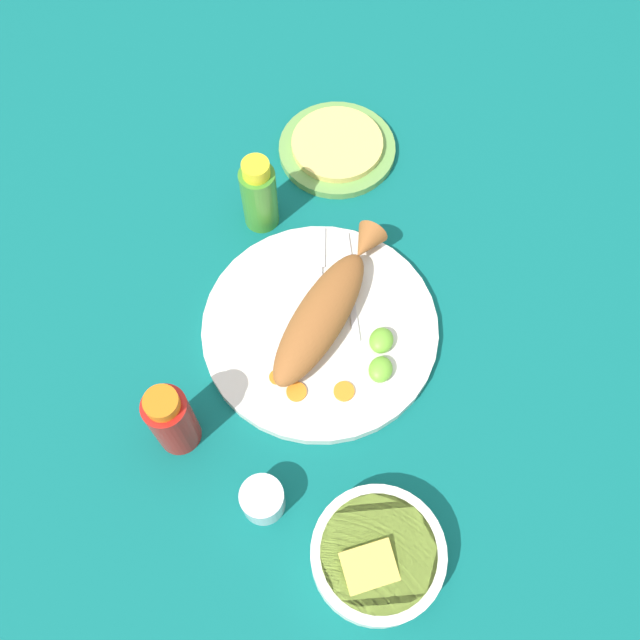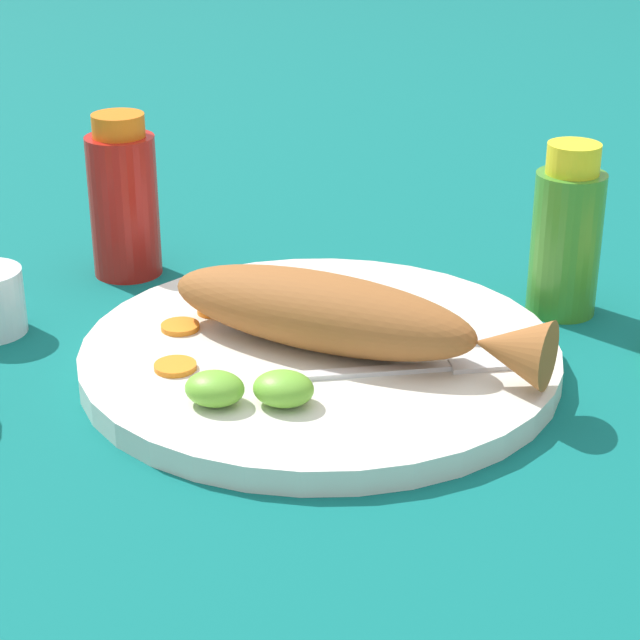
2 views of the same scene
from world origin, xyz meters
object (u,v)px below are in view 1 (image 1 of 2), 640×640
Objects in this scene: fork_near at (319,272)px; hot_sauce_bottle_green at (259,195)px; hot_sauce_bottle_red at (172,420)px; salt_cup at (263,500)px; fried_fish at (326,309)px; guacamole_bowl at (378,555)px; tortilla_plate at (337,149)px; main_plate at (320,329)px; fork_far at (348,278)px.

hot_sauce_bottle_green is (-0.08, -0.12, 0.05)m from fork_near.
hot_sauce_bottle_red is 2.44× the size of salt_cup.
fried_fish reaches higher than guacamole_bowl.
hot_sauce_bottle_red is 0.72× the size of tortilla_plate.
hot_sauce_bottle_green is at bearing -178.02° from hot_sauce_bottle_red.
main_plate is at bearing 12.82° from tortilla_plate.
salt_cup is (0.43, 0.16, -0.04)m from hot_sauce_bottle_green.
salt_cup reaches higher than main_plate.
hot_sauce_bottle_green is 0.55m from guacamole_bowl.
fork_near is 0.42m from guacamole_bowl.
guacamole_bowl is at bearing 30.37° from main_plate.
guacamole_bowl is at bearing 35.31° from hot_sauce_bottle_green.
tortilla_plate is (-0.24, -0.05, -0.01)m from fork_near.
guacamole_bowl is (0.37, 0.20, 0.01)m from fork_near.
guacamole_bowl reaches higher than tortilla_plate.
main_plate is 0.09m from fork_near.
hot_sauce_bottle_red is at bearing -110.85° from salt_cup.
main_plate is 0.23m from hot_sauce_bottle_green.
hot_sauce_bottle_green reaches higher than fork_far.
hot_sauce_bottle_red is at bearing 129.19° from fork_far.
hot_sauce_bottle_green reaches higher than guacamole_bowl.
tortilla_plate is (-0.31, -0.08, -0.04)m from fried_fish.
hot_sauce_bottle_red is at bearing -103.92° from guacamole_bowl.
main_plate is 0.34m from tortilla_plate.
fork_near is 0.92× the size of tortilla_plate.
salt_cup is (0.28, 0.00, -0.02)m from fried_fish.
fried_fish is at bearing -179.40° from salt_cup.
fried_fish is at bearing 168.84° from main_plate.
fork_near is (-0.08, -0.03, 0.01)m from main_plate.
fork_far is 1.24× the size of hot_sauce_bottle_red.
fork_near is 0.32m from hot_sauce_bottle_red.
salt_cup is (0.35, -0.01, 0.00)m from fork_far.
main_plate is at bearing -178.66° from salt_cup.
main_plate is 1.77× the size of tortilla_plate.
salt_cup is 0.29× the size of tortilla_plate.
fried_fish is 0.08m from fork_far.
salt_cup is 0.16m from guacamole_bowl.
main_plate is 0.09m from fork_far.
tortilla_plate is at bearing -154.81° from fried_fish.
hot_sauce_bottle_green is 0.46m from salt_cup.
hot_sauce_bottle_green is at bearing 42.61° from fork_far.
guacamole_bowl is (0.37, 0.15, 0.01)m from fork_far.
guacamole_bowl reaches higher than fork_far.
tortilla_plate is at bearing 173.43° from hot_sauce_bottle_red.
fork_near is at bearing -152.11° from guacamole_bowl.
tortilla_plate is at bearing -2.92° from fork_far.
hot_sauce_bottle_red is (0.23, -0.14, 0.02)m from fried_fish.
main_plate reaches higher than tortilla_plate.
fork_near is at bearing 57.45° from hot_sauce_bottle_green.
main_plate is 0.04m from fried_fish.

